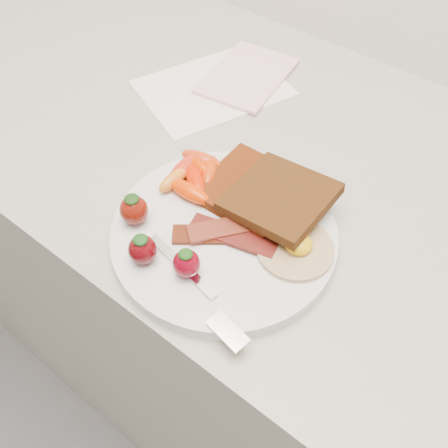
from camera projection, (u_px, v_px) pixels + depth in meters
The scene contains 11 objects.
counter at pixel (275, 325), 1.03m from camera, with size 2.00×0.60×0.90m, color gray.
plate at pixel (224, 234), 0.60m from camera, with size 0.27×0.27×0.02m, color silver.
toast_lower at pixel (251, 189), 0.62m from camera, with size 0.11×0.11×0.01m, color #4E1A09.
toast_upper at pixel (280, 197), 0.59m from camera, with size 0.11×0.11×0.01m, color black.
fried_egg at pixel (296, 247), 0.57m from camera, with size 0.11×0.11×0.02m.
bacon_strips at pixel (228, 232), 0.58m from camera, with size 0.12×0.11×0.01m.
baby_carrots at pixel (194, 174), 0.63m from camera, with size 0.09×0.09×0.02m.
strawberries at pixel (151, 237), 0.56m from camera, with size 0.13×0.07×0.04m.
fork at pixel (202, 294), 0.53m from camera, with size 0.17×0.06×0.00m.
paper_sheet at pixel (213, 88), 0.79m from camera, with size 0.17×0.22×0.00m, color white.
notepad at pixel (247, 76), 0.81m from camera, with size 0.11×0.16×0.01m, color #FBBECC.
Camera 1 is at (0.21, 1.25, 1.38)m, focal length 40.00 mm.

